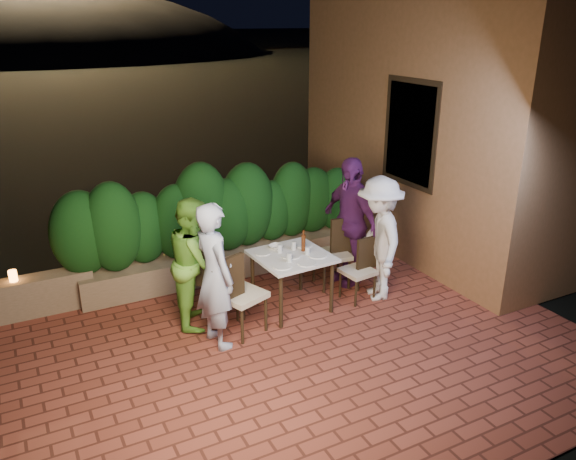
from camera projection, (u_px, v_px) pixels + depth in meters
ground at (286, 355)px, 6.36m from camera, size 400.00×400.00×0.00m
terrace_floor at (267, 338)px, 6.79m from camera, size 7.00×6.00×0.15m
building_wall at (433, 91)px, 8.68m from camera, size 1.60×5.00×5.00m
window_pane at (412, 133)px, 8.10m from camera, size 0.08×1.00×1.40m
window_frame at (411, 133)px, 8.10m from camera, size 0.06×1.15×1.55m
planter at (227, 261)px, 8.28m from camera, size 4.20×0.55×0.40m
hedge at (225, 213)px, 8.01m from camera, size 4.00×0.70×1.10m
parapet at (1, 302)px, 6.97m from camera, size 2.20×0.30×0.50m
hill at (40, 96)px, 58.45m from camera, size 52.00×40.00×22.00m
dining_table at (292, 281)px, 7.23m from camera, size 0.95×0.95×0.75m
plate_nw at (282, 266)px, 6.76m from camera, size 0.23×0.23×0.01m
plate_sw at (263, 253)px, 7.14m from camera, size 0.20×0.20×0.01m
plate_ne at (318, 255)px, 7.07m from camera, size 0.24×0.24×0.01m
plate_se at (304, 245)px, 7.39m from camera, size 0.23×0.23×0.01m
plate_centre at (291, 256)px, 7.05m from camera, size 0.24×0.24×0.01m
plate_front at (307, 263)px, 6.84m from camera, size 0.22×0.22×0.01m
glass_nw at (289, 257)px, 6.87m from camera, size 0.07×0.07×0.12m
glass_sw at (280, 248)px, 7.15m from camera, size 0.06×0.06×0.11m
glass_ne at (307, 251)px, 7.09m from camera, size 0.06×0.06×0.10m
glass_se at (294, 245)px, 7.24m from camera, size 0.06×0.06×0.11m
beer_bottle at (303, 241)px, 7.17m from camera, size 0.05×0.05×0.28m
bowl at (276, 247)px, 7.29m from camera, size 0.23×0.23×0.04m
chair_left_front at (242, 293)px, 6.62m from camera, size 0.61×0.61×1.03m
chair_left_back at (222, 282)px, 7.01m from camera, size 0.55×0.55×0.92m
chair_right_front at (358, 270)px, 7.44m from camera, size 0.44×0.44×0.85m
chair_right_back at (332, 253)px, 7.81m from camera, size 0.52×0.52×0.99m
diner_blue at (215, 276)px, 6.27m from camera, size 0.49×0.68×1.72m
diner_green at (195, 262)px, 6.76m from camera, size 0.84×0.94×1.60m
diner_white at (379, 239)px, 7.37m from camera, size 0.95×1.23×1.68m
diner_purple at (350, 221)px, 7.80m from camera, size 0.55×1.10×1.82m
parapet_lamp at (13, 276)px, 6.93m from camera, size 0.10×0.10×0.14m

